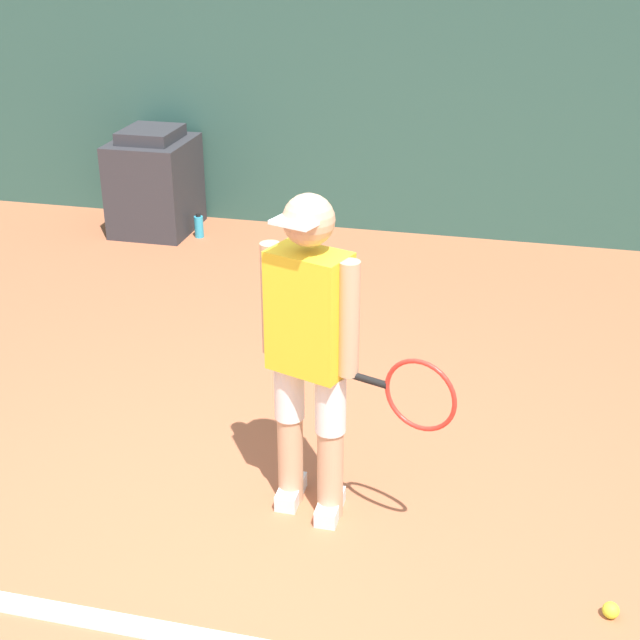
{
  "coord_description": "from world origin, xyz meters",
  "views": [
    {
      "loc": [
        1.02,
        -2.84,
        2.61
      ],
      "look_at": [
        0.18,
        0.71,
        0.89
      ],
      "focal_mm": 50.0,
      "sensor_mm": 36.0,
      "label": 1
    }
  ],
  "objects_px": {
    "covered_chair": "(155,183)",
    "tennis_player": "(312,348)",
    "tennis_ball": "(611,610)",
    "water_bottle": "(199,226)"
  },
  "relations": [
    {
      "from": "covered_chair",
      "to": "tennis_player",
      "type": "bearing_deg",
      "value": -57.29
    },
    {
      "from": "tennis_ball",
      "to": "covered_chair",
      "type": "height_order",
      "value": "covered_chair"
    },
    {
      "from": "tennis_ball",
      "to": "covered_chair",
      "type": "relative_size",
      "value": 0.08
    },
    {
      "from": "tennis_player",
      "to": "tennis_ball",
      "type": "xyz_separation_m",
      "value": [
        1.33,
        -0.42,
        -0.82
      ]
    },
    {
      "from": "covered_chair",
      "to": "water_bottle",
      "type": "bearing_deg",
      "value": -14.03
    },
    {
      "from": "tennis_ball",
      "to": "covered_chair",
      "type": "distance_m",
      "value": 5.33
    },
    {
      "from": "tennis_ball",
      "to": "covered_chair",
      "type": "xyz_separation_m",
      "value": [
        -3.59,
        3.92,
        0.38
      ]
    },
    {
      "from": "water_bottle",
      "to": "tennis_player",
      "type": "bearing_deg",
      "value": -61.69
    },
    {
      "from": "tennis_player",
      "to": "tennis_ball",
      "type": "relative_size",
      "value": 22.66
    },
    {
      "from": "covered_chair",
      "to": "tennis_ball",
      "type": "bearing_deg",
      "value": -47.57
    }
  ]
}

